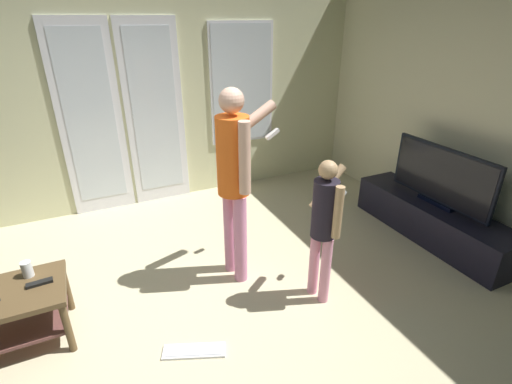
{
  "coord_description": "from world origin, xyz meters",
  "views": [
    {
      "loc": [
        -0.38,
        -2.18,
        2.16
      ],
      "look_at": [
        0.81,
        0.34,
        0.86
      ],
      "focal_mm": 26.37,
      "sensor_mm": 36.0,
      "label": 1
    }
  ],
  "objects": [
    {
      "name": "wall_right_plain",
      "position": [
        3.13,
        0.0,
        1.4
      ],
      "size": [
        0.06,
        4.85,
        2.8
      ],
      "color": "beige",
      "rests_on": "ground_plane"
    },
    {
      "name": "tv_stand",
      "position": [
        2.8,
        0.17,
        0.2
      ],
      "size": [
        0.47,
        1.78,
        0.39
      ],
      "color": "black",
      "rests_on": "ground_plane"
    },
    {
      "name": "flat_screen_tv",
      "position": [
        2.8,
        0.18,
        0.7
      ],
      "size": [
        0.08,
        1.17,
        0.61
      ],
      "color": "black",
      "rests_on": "tv_stand"
    },
    {
      "name": "person_adult",
      "position": [
        0.68,
        0.47,
        1.02
      ],
      "size": [
        0.69,
        0.52,
        1.69
      ],
      "color": "pink",
      "rests_on": "ground_plane"
    },
    {
      "name": "cup_near_edge",
      "position": [
        -0.93,
        0.53,
        0.51
      ],
      "size": [
        0.07,
        0.07,
        0.12
      ],
      "primitive_type": "cylinder",
      "color": "white",
      "rests_on": "coffee_table"
    },
    {
      "name": "person_child",
      "position": [
        1.19,
        -0.11,
        0.74
      ],
      "size": [
        0.45,
        0.39,
        1.23
      ],
      "color": "pink",
      "rests_on": "ground_plane"
    },
    {
      "name": "loose_keyboard",
      "position": [
        0.05,
        -0.24,
        0.01
      ],
      "size": [
        0.46,
        0.29,
        0.02
      ],
      "color": "white",
      "rests_on": "ground_plane"
    },
    {
      "name": "tv_remote_black",
      "position": [
        -0.85,
        0.39,
        0.46
      ],
      "size": [
        0.17,
        0.06,
        0.02
      ],
      "primitive_type": "cube",
      "rotation": [
        0.0,
        0.0,
        0.07
      ],
      "color": "black",
      "rests_on": "coffee_table"
    },
    {
      "name": "wall_back_with_doors",
      "position": [
        0.06,
        2.39,
        1.38
      ],
      "size": [
        6.32,
        0.09,
        2.83
      ],
      "color": "beige",
      "rests_on": "ground_plane"
    },
    {
      "name": "ground_plane",
      "position": [
        0.0,
        0.0,
        -0.01
      ],
      "size": [
        6.32,
        4.85,
        0.02
      ],
      "primitive_type": "cube",
      "color": "beige"
    }
  ]
}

